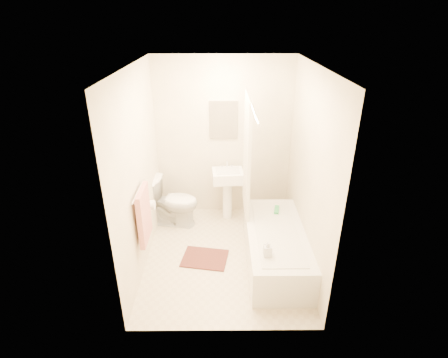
{
  "coord_description": "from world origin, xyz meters",
  "views": [
    {
      "loc": [
        -0.03,
        -3.72,
        2.9
      ],
      "look_at": [
        0.0,
        0.25,
        1.0
      ],
      "focal_mm": 28.0,
      "sensor_mm": 36.0,
      "label": 1
    }
  ],
  "objects_px": {
    "sink": "(228,193)",
    "bath_mat": "(205,258)",
    "toilet": "(173,202)",
    "soap_bottle": "(268,249)",
    "bathtub": "(275,246)"
  },
  "relations": [
    {
      "from": "toilet",
      "to": "bath_mat",
      "type": "bearing_deg",
      "value": -140.15
    },
    {
      "from": "bath_mat",
      "to": "soap_bottle",
      "type": "distance_m",
      "value": 1.05
    },
    {
      "from": "sink",
      "to": "bath_mat",
      "type": "height_order",
      "value": "sink"
    },
    {
      "from": "bathtub",
      "to": "sink",
      "type": "bearing_deg",
      "value": 118.99
    },
    {
      "from": "bath_mat",
      "to": "sink",
      "type": "bearing_deg",
      "value": 73.05
    },
    {
      "from": "bathtub",
      "to": "soap_bottle",
      "type": "distance_m",
      "value": 0.61
    },
    {
      "from": "sink",
      "to": "bathtub",
      "type": "distance_m",
      "value": 1.23
    },
    {
      "from": "bathtub",
      "to": "soap_bottle",
      "type": "relative_size",
      "value": 8.35
    },
    {
      "from": "sink",
      "to": "bath_mat",
      "type": "distance_m",
      "value": 1.15
    },
    {
      "from": "toilet",
      "to": "soap_bottle",
      "type": "distance_m",
      "value": 1.87
    },
    {
      "from": "toilet",
      "to": "bath_mat",
      "type": "relative_size",
      "value": 1.3
    },
    {
      "from": "toilet",
      "to": "soap_bottle",
      "type": "height_order",
      "value": "toilet"
    },
    {
      "from": "sink",
      "to": "soap_bottle",
      "type": "bearing_deg",
      "value": -79.23
    },
    {
      "from": "bath_mat",
      "to": "soap_bottle",
      "type": "bearing_deg",
      "value": -36.09
    },
    {
      "from": "sink",
      "to": "soap_bottle",
      "type": "distance_m",
      "value": 1.61
    }
  ]
}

